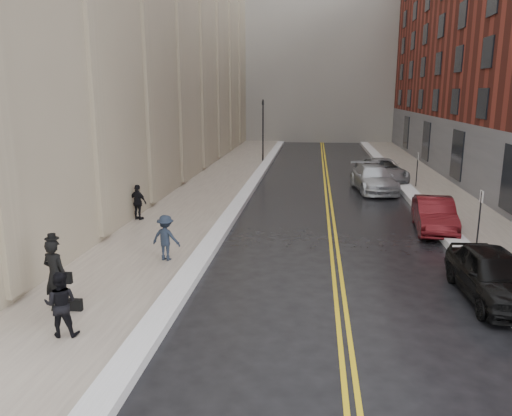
% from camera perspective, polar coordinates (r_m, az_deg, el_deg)
% --- Properties ---
extents(ground, '(160.00, 160.00, 0.00)m').
position_cam_1_polar(ground, '(12.62, -1.63, -14.31)').
color(ground, black).
rests_on(ground, ground).
extents(sidewalk_left, '(4.00, 64.00, 0.15)m').
position_cam_1_polar(sidewalk_left, '(28.35, -5.98, 1.40)').
color(sidewalk_left, gray).
rests_on(sidewalk_left, ground).
extents(sidewalk_right, '(3.00, 64.00, 0.15)m').
position_cam_1_polar(sidewalk_right, '(28.63, 21.42, 0.67)').
color(sidewalk_right, gray).
rests_on(sidewalk_right, ground).
extents(lane_stripe_a, '(0.12, 64.00, 0.01)m').
position_cam_1_polar(lane_stripe_a, '(27.70, 8.06, 0.91)').
color(lane_stripe_a, gold).
rests_on(lane_stripe_a, ground).
extents(lane_stripe_b, '(0.12, 64.00, 0.01)m').
position_cam_1_polar(lane_stripe_b, '(27.71, 8.55, 0.90)').
color(lane_stripe_b, gold).
rests_on(lane_stripe_b, ground).
extents(snow_ridge_left, '(0.70, 60.80, 0.26)m').
position_cam_1_polar(snow_ridge_left, '(27.93, -1.37, 1.41)').
color(snow_ridge_left, white).
rests_on(snow_ridge_left, ground).
extents(snow_ridge_right, '(0.85, 60.80, 0.30)m').
position_cam_1_polar(snow_ridge_right, '(28.20, 17.80, 0.93)').
color(snow_ridge_right, white).
rests_on(snow_ridge_right, ground).
extents(traffic_signal, '(0.18, 0.15, 5.20)m').
position_cam_1_polar(traffic_signal, '(41.38, 0.80, 9.37)').
color(traffic_signal, black).
rests_on(traffic_signal, ground).
extents(parking_sign_near, '(0.06, 0.35, 2.23)m').
position_cam_1_polar(parking_sign_near, '(20.56, 24.21, -0.55)').
color(parking_sign_near, black).
rests_on(parking_sign_near, ground).
extents(parking_sign_far, '(0.06, 0.35, 2.23)m').
position_cam_1_polar(parking_sign_far, '(32.01, 17.95, 4.51)').
color(parking_sign_far, black).
rests_on(parking_sign_far, ground).
extents(car_black, '(1.92, 4.42, 1.49)m').
position_cam_1_polar(car_black, '(15.80, 25.50, -6.92)').
color(car_black, black).
rests_on(car_black, ground).
extents(car_maroon, '(1.87, 4.41, 1.42)m').
position_cam_1_polar(car_maroon, '(22.56, 19.70, -0.72)').
color(car_maroon, '#4E0D12').
rests_on(car_maroon, ground).
extents(car_silver_near, '(2.77, 5.47, 1.52)m').
position_cam_1_polar(car_silver_near, '(30.63, 13.28, 3.30)').
color(car_silver_near, '#ABAEB3').
rests_on(car_silver_near, ground).
extents(car_silver_far, '(3.24, 5.81, 1.54)m').
position_cam_1_polar(car_silver_far, '(33.81, 14.15, 4.17)').
color(car_silver_far, '#94979B').
rests_on(car_silver_far, ground).
extents(pedestrian_main, '(0.84, 0.68, 2.00)m').
position_cam_1_polar(pedestrian_main, '(14.10, -21.95, -7.18)').
color(pedestrian_main, black).
rests_on(pedestrian_main, sidewalk_left).
extents(pedestrian_a, '(0.86, 0.72, 1.59)m').
position_cam_1_polar(pedestrian_a, '(12.81, -21.42, -10.17)').
color(pedestrian_a, black).
rests_on(pedestrian_a, sidewalk_left).
extents(pedestrian_b, '(1.12, 0.78, 1.58)m').
position_cam_1_polar(pedestrian_b, '(17.38, -10.27, -3.36)').
color(pedestrian_b, '#1A2230').
rests_on(pedestrian_b, sidewalk_left).
extents(pedestrian_c, '(1.02, 0.73, 1.61)m').
position_cam_1_polar(pedestrian_c, '(23.11, -13.33, 0.65)').
color(pedestrian_c, black).
rests_on(pedestrian_c, sidewalk_left).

